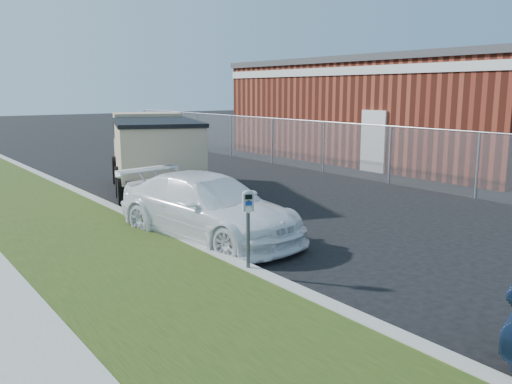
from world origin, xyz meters
TOP-DOWN VIEW (x-y plane):
  - ground at (0.00, 0.00)m, footprint 120.00×120.00m
  - streetside at (-5.57, 2.00)m, footprint 6.12×50.00m
  - chainlink_fence at (6.00, 7.00)m, footprint 0.06×30.06m
  - brick_building at (12.00, 8.00)m, footprint 9.20×14.20m
  - parking_meter at (-2.63, -0.47)m, footprint 0.21×0.18m
  - white_wagon at (-1.94, 1.88)m, footprint 2.47×4.58m
  - dump_truck at (-0.55, 7.19)m, footprint 3.82×5.96m

SIDE VIEW (x-z plane):
  - ground at x=0.00m, z-range 0.00..0.00m
  - streetside at x=-5.57m, z-range -0.01..0.14m
  - white_wagon at x=-1.94m, z-range 0.00..1.26m
  - parking_meter at x=-2.63m, z-range 0.40..1.68m
  - dump_truck at x=-0.55m, z-range 0.14..2.33m
  - chainlink_fence at x=6.00m, z-range -13.74..16.26m
  - brick_building at x=12.00m, z-range 0.04..4.21m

